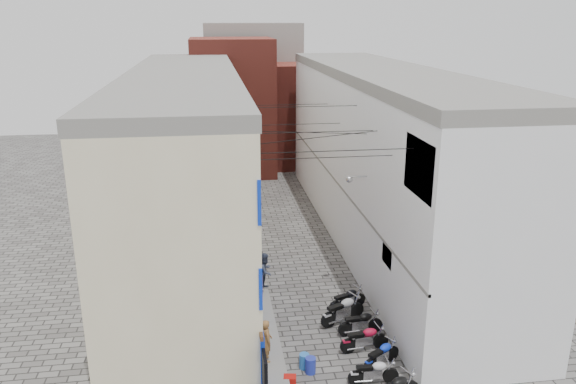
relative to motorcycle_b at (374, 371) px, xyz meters
name	(u,v)px	position (x,y,z in m)	size (l,w,h in m)	color
plinth	(248,242)	(-3.18, 12.37, -0.36)	(0.90, 26.00, 0.25)	gray
building_left	(187,164)	(-6.11, 12.32, 4.01)	(5.10, 27.00, 9.00)	beige
building_right	(382,157)	(3.87, 12.37, 4.02)	(5.94, 26.00, 9.00)	white
building_far_brick_left	(233,107)	(-3.13, 27.37, 4.51)	(6.00, 6.00, 10.00)	maroon
building_far_brick_right	(294,114)	(1.87, 29.37, 3.51)	(5.00, 6.00, 8.00)	maroon
building_far_concrete	(253,90)	(-1.13, 33.37, 5.01)	(8.00, 5.00, 11.00)	gray
far_shopfront	(264,164)	(-1.13, 24.57, 0.71)	(2.00, 0.30, 2.40)	black
overhead_wires	(305,129)	(-1.13, 7.02, 6.64)	(5.80, 13.02, 1.32)	black
motorcycle_b	(374,371)	(0.00, 0.00, 0.00)	(0.53, 1.68, 0.97)	silver
motorcycle_c	(382,354)	(0.54, 0.88, 0.01)	(0.54, 1.70, 0.99)	#0D2FD0
motorcycle_d	(365,338)	(0.22, 1.91, 0.04)	(0.57, 1.82, 1.05)	#AB0C2A
motorcycle_e	(361,322)	(0.38, 3.01, 0.02)	(0.56, 1.76, 1.02)	black
motorcycle_f	(343,309)	(-0.09, 3.93, 0.10)	(0.64, 2.02, 1.17)	#A3A3A8
motorcycle_g	(347,298)	(0.33, 4.87, 0.03)	(0.56, 1.77, 1.02)	black
person_a	(267,340)	(-3.32, 1.46, 0.52)	(0.55, 0.36, 1.52)	olive
person_b	(265,271)	(-2.83, 6.73, 0.58)	(0.80, 0.62, 1.64)	#373E53
water_jug_near	(310,365)	(-1.92, 0.89, -0.20)	(0.36, 0.36, 0.56)	#2130A8
water_jug_far	(304,361)	(-2.08, 1.18, -0.22)	(0.34, 0.34, 0.53)	blue
red_crate	(290,380)	(-2.68, 0.43, -0.36)	(0.41, 0.31, 0.25)	red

